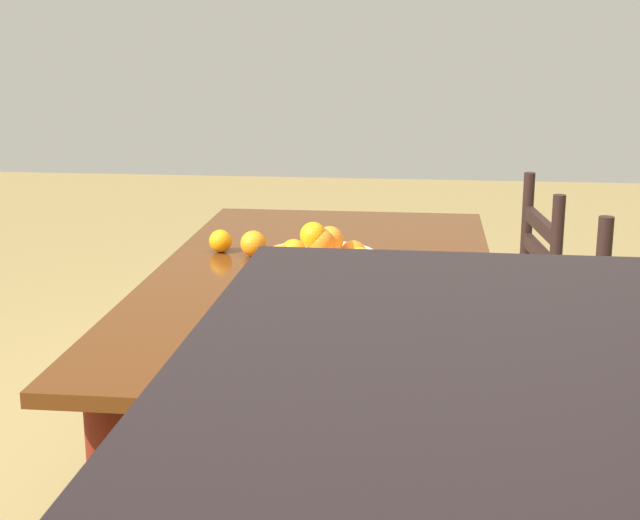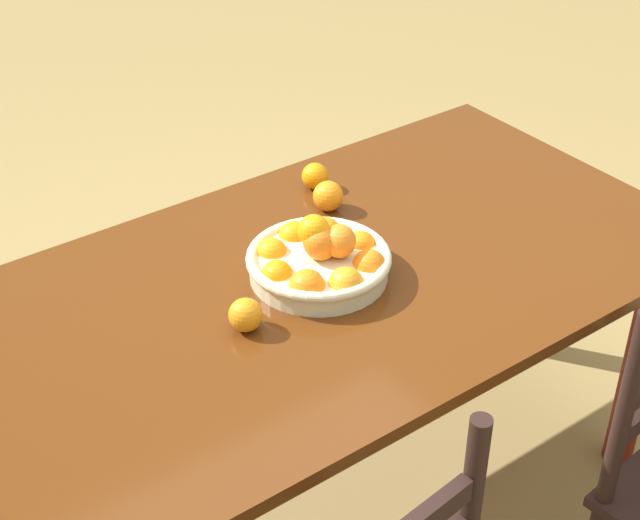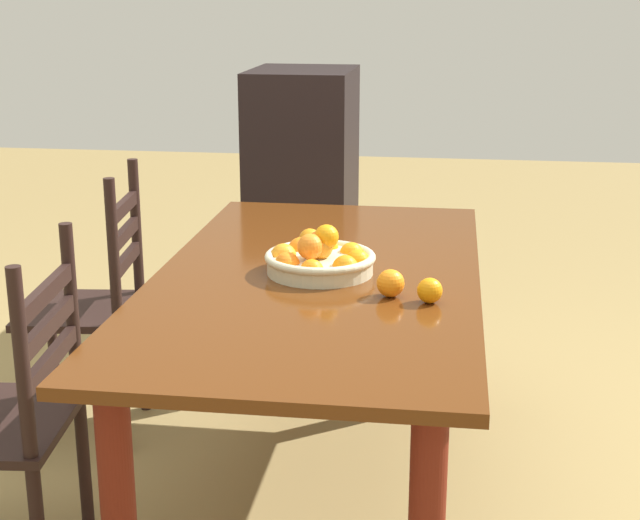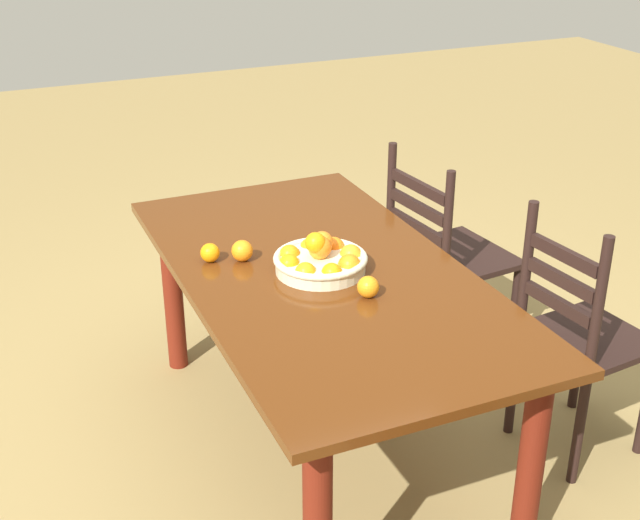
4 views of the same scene
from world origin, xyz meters
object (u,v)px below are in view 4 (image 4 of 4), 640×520
at_px(chair_by_cabinet, 578,340).
at_px(fruit_bowl, 321,259).
at_px(orange_loose_2, 242,251).
at_px(chair_near_window, 444,256).
at_px(orange_loose_1, 368,287).
at_px(orange_loose_0, 210,253).
at_px(dining_table, 322,299).

distance_m(chair_by_cabinet, fruit_bowl, 0.96).
height_order(chair_by_cabinet, orange_loose_2, chair_by_cabinet).
bearing_deg(chair_near_window, orange_loose_2, 99.62).
xyz_separation_m(chair_by_cabinet, fruit_bowl, (-0.36, -0.83, 0.31)).
xyz_separation_m(fruit_bowl, orange_loose_2, (-0.18, -0.22, -0.01)).
height_order(orange_loose_1, orange_loose_2, orange_loose_2).
bearing_deg(orange_loose_0, orange_loose_2, 70.84).
xyz_separation_m(chair_near_window, orange_loose_0, (0.24, -1.09, 0.32)).
height_order(dining_table, orange_loose_0, orange_loose_0).
distance_m(chair_by_cabinet, orange_loose_0, 1.32).
height_order(chair_by_cabinet, orange_loose_0, chair_by_cabinet).
bearing_deg(dining_table, orange_loose_2, -129.80).
bearing_deg(fruit_bowl, orange_loose_2, -130.01).
xyz_separation_m(chair_by_cabinet, orange_loose_2, (-0.54, -1.04, 0.31)).
height_order(chair_near_window, chair_by_cabinet, chair_by_cabinet).
relative_size(dining_table, fruit_bowl, 5.48).
distance_m(dining_table, fruit_bowl, 0.15).
bearing_deg(chair_by_cabinet, chair_near_window, -2.51).
height_order(chair_by_cabinet, orange_loose_1, chair_by_cabinet).
xyz_separation_m(chair_near_window, fruit_bowl, (0.46, -0.77, 0.33)).
height_order(fruit_bowl, orange_loose_1, fruit_bowl).
xyz_separation_m(dining_table, orange_loose_2, (-0.18, -0.22, 0.15)).
relative_size(dining_table, orange_loose_2, 23.49).
height_order(chair_near_window, orange_loose_1, chair_near_window).
relative_size(chair_by_cabinet, fruit_bowl, 2.95).
bearing_deg(orange_loose_1, orange_loose_0, -139.66).
bearing_deg(orange_loose_0, chair_near_window, 102.34).
relative_size(chair_near_window, orange_loose_1, 12.91).
xyz_separation_m(orange_loose_1, orange_loose_2, (-0.41, -0.28, 0.00)).
xyz_separation_m(dining_table, chair_by_cabinet, (0.36, 0.82, -0.16)).
bearing_deg(orange_loose_0, chair_by_cabinet, 63.35).
bearing_deg(fruit_bowl, chair_by_cabinet, 66.56).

